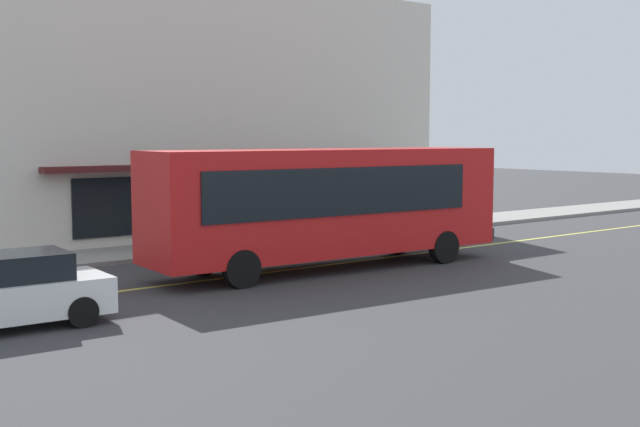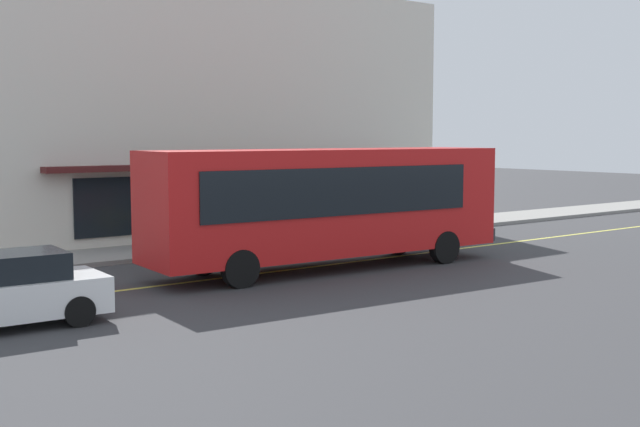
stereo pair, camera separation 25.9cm
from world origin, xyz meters
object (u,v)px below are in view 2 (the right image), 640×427
Objects in this scene: traffic_light at (445,168)px; pedestrian_at_corner at (403,199)px; pedestrian_waiting at (383,203)px; car_yellow at (265,234)px; bus at (330,201)px; pedestrian_by_curb at (332,209)px.

traffic_light is 2.18m from pedestrian_at_corner.
car_yellow is at bearing -163.80° from pedestrian_waiting.
bus is 11.30m from traffic_light.
traffic_light reaches higher than pedestrian_at_corner.
pedestrian_at_corner is (8.52, 6.02, -0.73)m from bus.
pedestrian_at_corner is at bearing 150.18° from traffic_light.
pedestrian_waiting is at bearing 37.69° from bus.
bus reaches higher than car_yellow.
pedestrian_waiting is at bearing -179.17° from traffic_light.
bus is 8.35m from pedestrian_waiting.
bus reaches higher than pedestrian_at_corner.
pedestrian_by_curb reaches higher than car_yellow.
pedestrian_at_corner is 0.98× the size of pedestrian_waiting.
traffic_light is 2.04× the size of pedestrian_by_curb.
bus is at bearing -152.92° from traffic_light.
pedestrian_waiting reaches higher than pedestrian_by_curb.
pedestrian_by_curb is 3.89m from pedestrian_at_corner.
traffic_light is 10.61m from car_yellow.
pedestrian_at_corner is at bearing 25.66° from pedestrian_waiting.
bus is 7.18× the size of pedestrian_by_curb.
pedestrian_waiting is (1.95, -0.72, 0.19)m from pedestrian_by_curb.
traffic_light reaches higher than pedestrian_by_curb.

